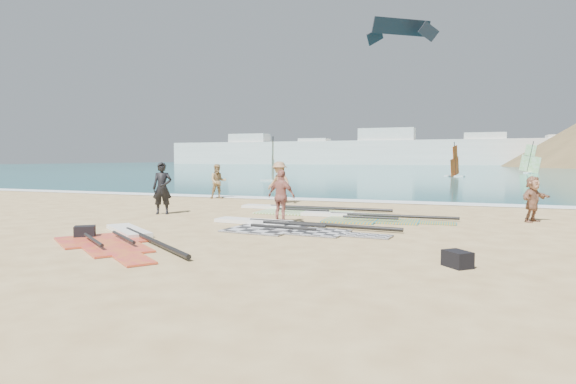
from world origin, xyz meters
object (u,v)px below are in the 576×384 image
(beachgoer_right, at_px, (533,199))
(beachgoer_left, at_px, (218,181))
(rig_green, at_px, (298,210))
(person_wetsuit, at_px, (162,188))
(rig_red, at_px, (122,238))
(rig_grey, at_px, (280,226))
(gear_bag_near, at_px, (85,232))
(beachgoer_mid, at_px, (279,182))
(rig_orange, at_px, (361,218))
(gear_bag_far, at_px, (457,259))
(beachgoer_back, at_px, (282,196))

(beachgoer_right, bearing_deg, beachgoer_left, 108.06)
(rig_green, relative_size, person_wetsuit, 3.20)
(rig_red, bearing_deg, rig_grey, 85.61)
(gear_bag_near, height_order, beachgoer_mid, beachgoer_mid)
(rig_orange, relative_size, beachgoer_mid, 2.81)
(rig_red, height_order, beachgoer_left, beachgoer_left)
(rig_orange, distance_m, person_wetsuit, 7.54)
(rig_green, height_order, rig_orange, rig_green)
(rig_green, bearing_deg, beachgoer_left, 144.79)
(rig_green, xyz_separation_m, person_wetsuit, (-4.45, -2.86, 0.94))
(gear_bag_far, distance_m, person_wetsuit, 12.09)
(rig_orange, distance_m, beachgoer_right, 5.69)
(rig_orange, bearing_deg, rig_green, 148.71)
(person_wetsuit, bearing_deg, beachgoer_back, -31.16)
(rig_grey, height_order, gear_bag_near, gear_bag_near)
(rig_orange, xyz_separation_m, rig_red, (-4.87, -6.52, 0.00))
(rig_red, xyz_separation_m, person_wetsuit, (-2.52, 5.34, 0.94))
(rig_grey, height_order, beachgoer_left, beachgoer_left)
(gear_bag_far, relative_size, beachgoer_right, 0.34)
(rig_orange, relative_size, gear_bag_near, 10.79)
(person_wetsuit, xyz_separation_m, beachgoer_right, (12.89, 2.39, -0.22))
(gear_bag_near, xyz_separation_m, beachgoer_back, (3.81, 4.64, 0.71))
(person_wetsuit, xyz_separation_m, beachgoer_back, (5.16, -0.75, -0.11))
(gear_bag_far, height_order, beachgoer_mid, beachgoer_mid)
(person_wetsuit, bearing_deg, rig_red, -87.65)
(rig_orange, height_order, beachgoer_right, beachgoer_right)
(gear_bag_near, bearing_deg, rig_red, 2.50)
(beachgoer_back, bearing_deg, rig_red, 74.24)
(rig_orange, bearing_deg, person_wetsuit, -172.41)
(rig_orange, relative_size, gear_bag_far, 10.40)
(gear_bag_near, xyz_separation_m, gear_bag_far, (9.37, -0.14, -0.00))
(rig_orange, relative_size, rig_red, 1.13)
(person_wetsuit, bearing_deg, rig_green, 9.83)
(rig_green, relative_size, rig_red, 1.29)
(gear_bag_near, relative_size, person_wetsuit, 0.26)
(person_wetsuit, distance_m, beachgoer_mid, 6.19)
(beachgoer_left, bearing_deg, gear_bag_far, -79.38)
(gear_bag_far, relative_size, beachgoer_mid, 0.27)
(beachgoer_back, bearing_deg, rig_grey, 123.79)
(rig_grey, distance_m, person_wetsuit, 5.90)
(gear_bag_near, xyz_separation_m, beachgoer_mid, (1.19, 11.04, 0.82))
(rig_grey, xyz_separation_m, gear_bag_far, (5.18, -3.73, 0.11))
(beachgoer_mid, relative_size, beachgoer_back, 1.12)
(rig_orange, height_order, gear_bag_far, gear_bag_far)
(rig_green, distance_m, rig_red, 8.43)
(beachgoer_mid, height_order, beachgoer_right, beachgoer_mid)
(rig_orange, distance_m, gear_bag_near, 8.92)
(gear_bag_far, relative_size, person_wetsuit, 0.27)
(rig_orange, distance_m, gear_bag_far, 7.49)
(gear_bag_near, relative_size, beachgoer_left, 0.28)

